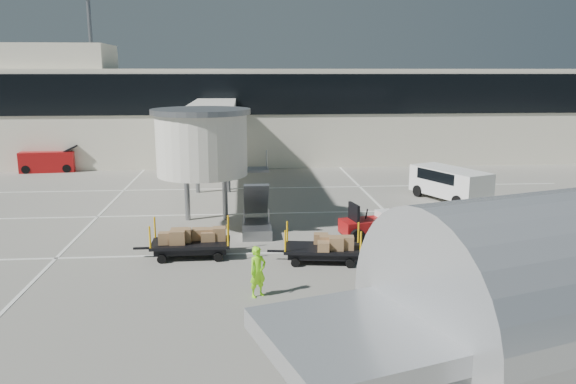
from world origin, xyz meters
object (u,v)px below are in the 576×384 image
object	(u,v)px
baggage_tug	(370,225)
box_cart_far	(186,242)
suitcase_cart	(454,229)
belt_loader	(49,161)
minivan	(448,181)
box_cart_near	(327,248)
ground_worker	(258,272)

from	to	relation	value
baggage_tug	box_cart_far	world-z (taller)	baggage_tug
suitcase_cart	belt_loader	world-z (taller)	belt_loader
suitcase_cart	minivan	bearing A→B (deg)	86.93
box_cart_near	baggage_tug	bearing A→B (deg)	59.69
baggage_tug	box_cart_near	size ratio (longest dim) A/B	0.72
belt_loader	box_cart_far	bearing A→B (deg)	-65.32
suitcase_cart	ground_worker	xyz separation A→B (m)	(-9.54, -6.45, 0.47)
minivan	belt_loader	distance (m)	30.61
suitcase_cart	box_cart_far	xyz separation A→B (m)	(-12.47, -1.86, 0.20)
box_cart_near	minivan	size ratio (longest dim) A/B	0.72
suitcase_cart	belt_loader	distance (m)	32.53
box_cart_far	belt_loader	bearing A→B (deg)	119.36
baggage_tug	belt_loader	size ratio (longest dim) A/B	0.63
box_cart_near	belt_loader	xyz separation A→B (m)	(-18.84, 23.27, 0.22)
ground_worker	minivan	distance (m)	18.84
minivan	box_cart_near	bearing A→B (deg)	-153.72
baggage_tug	box_cart_near	xyz separation A→B (m)	(-2.51, -3.21, -0.04)
suitcase_cart	belt_loader	bearing A→B (deg)	156.39
ground_worker	belt_loader	xyz separation A→B (m)	(-15.85, 26.78, -0.10)
box_cart_far	belt_loader	world-z (taller)	belt_loader
box_cart_near	minivan	xyz separation A→B (m)	(9.16, 10.89, 0.58)
box_cart_far	box_cart_near	bearing A→B (deg)	-11.06
minivan	belt_loader	xyz separation A→B (m)	(-28.00, 12.38, -0.36)
suitcase_cart	box_cart_near	size ratio (longest dim) A/B	0.84
ground_worker	minivan	bearing A→B (deg)	15.58
minivan	belt_loader	world-z (taller)	belt_loader
suitcase_cart	ground_worker	bearing A→B (deg)	-130.87
ground_worker	minivan	world-z (taller)	minivan
baggage_tug	belt_loader	world-z (taller)	belt_loader
baggage_tug	minivan	world-z (taller)	minivan
box_cart_far	minivan	distance (m)	18.00
baggage_tug	box_cart_near	distance (m)	4.08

